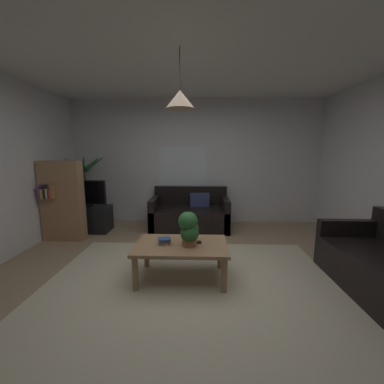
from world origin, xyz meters
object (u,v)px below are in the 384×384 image
tv (84,193)px  book_on_table_1 (165,241)px  book_on_table_2 (164,239)px  pendant_lamp (180,99)px  tv_stand (87,219)px  bookshelf_corner (62,201)px  potted_plant_on_table (189,229)px  potted_palm_corner (86,192)px  book_on_table_0 (164,243)px  remote_on_table_0 (195,242)px  coffee_table (181,249)px  couch_under_window (190,215)px

tv → book_on_table_1: bearing=-43.2°
book_on_table_2 → pendant_lamp: (0.20, 0.01, 1.61)m
tv_stand → bookshelf_corner: size_ratio=0.64×
tv → bookshelf_corner: size_ratio=0.59×
book_on_table_1 → bookshelf_corner: size_ratio=0.09×
book_on_table_1 → book_on_table_2: book_on_table_2 is taller
potted_plant_on_table → tv: size_ratio=0.50×
tv_stand → potted_palm_corner: bearing=114.2°
tv_stand → bookshelf_corner: (-0.19, -0.46, 0.46)m
potted_palm_corner → pendant_lamp: (2.18, -2.12, 1.41)m
book_on_table_0 → bookshelf_corner: size_ratio=0.09×
tv_stand → book_on_table_2: bearing=-43.8°
book_on_table_0 → remote_on_table_0: (0.37, 0.03, 0.00)m
potted_plant_on_table → pendant_lamp: 1.46m
coffee_table → bookshelf_corner: bearing=150.3°
couch_under_window → book_on_table_1: size_ratio=11.93×
book_on_table_0 → tv: bearing=136.7°
tv → couch_under_window: bearing=8.0°
potted_palm_corner → pendant_lamp: pendant_lamp is taller
remote_on_table_0 → tv_stand: tv_stand is taller
tv_stand → potted_palm_corner: potted_palm_corner is taller
bookshelf_corner → potted_palm_corner: bearing=89.8°
potted_palm_corner → book_on_table_1: bearing=-46.9°
potted_plant_on_table → book_on_table_1: bearing=171.5°
coffee_table → tv: (-2.00, 1.69, 0.38)m
couch_under_window → tv: tv is taller
book_on_table_2 → bookshelf_corner: bearing=147.6°
remote_on_table_0 → bookshelf_corner: (-2.34, 1.22, 0.25)m
pendant_lamp → potted_palm_corner: bearing=135.8°
tv → pendant_lamp: size_ratio=1.30×
book_on_table_0 → remote_on_table_0: size_ratio=0.75×
couch_under_window → bookshelf_corner: bearing=-161.7°
coffee_table → remote_on_table_0: bearing=10.3°
couch_under_window → coffee_table: (-0.03, -1.98, 0.10)m
remote_on_table_0 → book_on_table_1: bearing=79.8°
remote_on_table_0 → tv: size_ratio=0.19×
tv → remote_on_table_0: bearing=-37.6°
book_on_table_0 → tv_stand: 2.48m
book_on_table_2 → potted_palm_corner: 2.91m
tv_stand → book_on_table_1: bearing=-43.6°
potted_plant_on_table → potted_palm_corner: potted_palm_corner is taller
coffee_table → book_on_table_1: book_on_table_1 is taller
book_on_table_0 → potted_plant_on_table: potted_plant_on_table is taller
book_on_table_0 → potted_palm_corner: bearing=133.0°
book_on_table_1 → potted_palm_corner: size_ratio=0.09×
book_on_table_0 → book_on_table_2: size_ratio=0.82×
couch_under_window → potted_plant_on_table: size_ratio=3.72×
book_on_table_1 → tv: size_ratio=0.16×
potted_plant_on_table → bookshelf_corner: size_ratio=0.30×
coffee_table → bookshelf_corner: 2.53m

